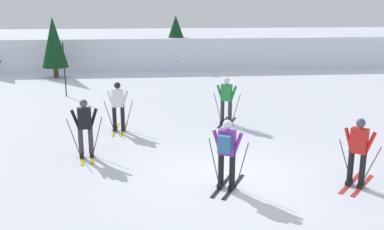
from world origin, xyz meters
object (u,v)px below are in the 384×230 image
at_px(skier_green, 226,99).
at_px(skier_purple, 227,151).
at_px(skier_black, 85,127).
at_px(skier_red, 358,151).
at_px(conifer_far_right, 176,38).
at_px(trail_marker_pole, 65,70).
at_px(conifer_far_left, 54,42).
at_px(skier_white, 118,105).

bearing_deg(skier_green, skier_purple, -99.70).
xyz_separation_m(skier_black, skier_red, (6.76, -2.71, -0.00)).
bearing_deg(skier_green, skier_black, -145.62).
distance_m(skier_purple, conifer_far_right, 19.10).
relative_size(skier_green, conifer_far_right, 0.50).
bearing_deg(trail_marker_pole, skier_red, -51.95).
relative_size(skier_green, trail_marker_pole, 0.68).
bearing_deg(conifer_far_left, skier_green, -52.79).
relative_size(skier_purple, conifer_far_left, 0.49).
height_order(skier_red, skier_white, same).
xyz_separation_m(skier_red, conifer_far_right, (-3.18, 19.22, 1.10)).
bearing_deg(skier_purple, skier_white, 118.98).
distance_m(skier_green, conifer_far_left, 13.45).
xyz_separation_m(skier_black, conifer_far_left, (-3.52, 13.81, 1.12)).
bearing_deg(skier_red, conifer_far_right, 99.39).
bearing_deg(skier_black, skier_purple, -35.24).
bearing_deg(trail_marker_pole, conifer_far_right, 54.72).
relative_size(skier_red, skier_white, 1.00).
bearing_deg(skier_white, skier_purple, -61.02).
bearing_deg(skier_red, skier_black, 158.20).
relative_size(skier_red, skier_purple, 1.00).
bearing_deg(skier_black, skier_white, 73.60).
bearing_deg(skier_black, conifer_far_right, 77.74).
relative_size(skier_red, skier_green, 1.00).
xyz_separation_m(skier_white, skier_purple, (2.85, -5.15, 0.04)).
height_order(trail_marker_pole, conifer_far_left, conifer_far_left).
bearing_deg(skier_black, skier_red, -21.80).
bearing_deg(skier_green, skier_white, -171.91).
height_order(skier_purple, conifer_far_right, conifer_far_right).
distance_m(skier_red, conifer_far_right, 19.51).
bearing_deg(conifer_far_left, trail_marker_pole, -74.40).
distance_m(skier_purple, conifer_far_left, 17.89).
bearing_deg(skier_purple, skier_green, 80.30).
distance_m(trail_marker_pole, conifer_far_right, 9.78).
bearing_deg(skier_red, skier_purple, 177.24).
height_order(skier_black, trail_marker_pole, trail_marker_pole).
height_order(skier_red, conifer_far_right, conifer_far_right).
bearing_deg(skier_red, skier_green, 110.42).
height_order(skier_green, skier_purple, same).
bearing_deg(skier_white, skier_green, 8.09).
relative_size(skier_black, conifer_far_left, 0.49).
relative_size(skier_white, conifer_far_left, 0.49).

